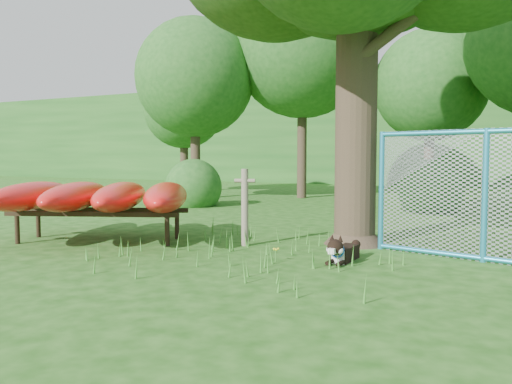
% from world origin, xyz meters
% --- Properties ---
extents(ground, '(80.00, 80.00, 0.00)m').
position_xyz_m(ground, '(0.00, 0.00, 0.00)').
color(ground, '#17480E').
rests_on(ground, ground).
extents(wooden_post, '(0.37, 0.18, 1.35)m').
position_xyz_m(wooden_post, '(-0.30, 1.80, 0.71)').
color(wooden_post, '#6E6452').
rests_on(wooden_post, ground).
extents(kayak_rack, '(4.49, 4.04, 1.09)m').
position_xyz_m(kayak_rack, '(-2.94, 1.06, 0.84)').
color(kayak_rack, black).
rests_on(kayak_rack, ground).
extents(husky_dog, '(0.31, 1.01, 0.45)m').
position_xyz_m(husky_dog, '(1.62, 1.18, 0.16)').
color(husky_dog, black).
rests_on(husky_dog, ground).
extents(fence_section, '(3.29, 0.96, 3.29)m').
position_xyz_m(fence_section, '(3.50, 2.10, 0.99)').
color(fence_section, '#2996C0').
rests_on(fence_section, ground).
extents(wildflower_clump, '(0.10, 0.08, 0.21)m').
position_xyz_m(wildflower_clump, '(0.71, 0.81, 0.17)').
color(wildflower_clump, '#428C2D').
rests_on(wildflower_clump, ground).
extents(bg_tree_a, '(4.40, 4.40, 6.70)m').
position_xyz_m(bg_tree_a, '(-6.50, 10.00, 4.48)').
color(bg_tree_a, '#34271C').
rests_on(bg_tree_a, ground).
extents(bg_tree_b, '(5.20, 5.20, 8.22)m').
position_xyz_m(bg_tree_b, '(-3.00, 12.00, 5.61)').
color(bg_tree_b, '#34271C').
rests_on(bg_tree_b, ground).
extents(bg_tree_c, '(4.00, 4.00, 6.12)m').
position_xyz_m(bg_tree_c, '(1.50, 13.00, 4.11)').
color(bg_tree_c, '#34271C').
rests_on(bg_tree_c, ground).
extents(bg_tree_f, '(3.60, 3.60, 5.55)m').
position_xyz_m(bg_tree_f, '(-9.00, 13.00, 3.73)').
color(bg_tree_f, '#34271C').
rests_on(bg_tree_f, ground).
extents(shrub_left, '(1.80, 1.80, 1.80)m').
position_xyz_m(shrub_left, '(-5.00, 7.50, 0.00)').
color(shrub_left, '#1E551B').
rests_on(shrub_left, ground).
extents(shrub_mid, '(1.80, 1.80, 1.80)m').
position_xyz_m(shrub_mid, '(2.00, 9.00, 0.00)').
color(shrub_mid, '#1E551B').
rests_on(shrub_mid, ground).
extents(wooded_hillside, '(80.00, 12.00, 6.00)m').
position_xyz_m(wooded_hillside, '(0.00, 28.00, 3.00)').
color(wooded_hillside, '#1E551B').
rests_on(wooded_hillside, ground).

